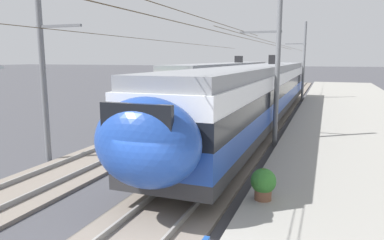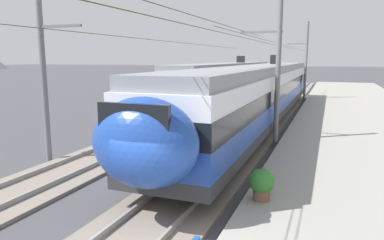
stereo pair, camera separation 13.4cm
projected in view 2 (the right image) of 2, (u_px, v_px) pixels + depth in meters
The scene contains 6 objects.
train_near_platform at pixel (262, 90), 23.30m from camera, with size 33.34×3.04×4.27m.
train_far_track at pixel (229, 80), 34.34m from camera, with size 28.82×2.92×4.27m.
catenary_mast_mid at pixel (275, 67), 17.19m from camera, with size 49.40×2.02×7.42m.
catenary_mast_east at pixel (305, 61), 35.43m from camera, with size 49.40×2.02×7.82m.
catenary_mast_far_side at pixel (46, 70), 14.54m from camera, with size 49.40×2.14×7.27m.
potted_plant_platform_edge at pixel (262, 182), 10.14m from camera, with size 0.72×0.72×0.91m.
Camera 2 is at (-5.43, -3.29, 4.29)m, focal length 33.59 mm.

